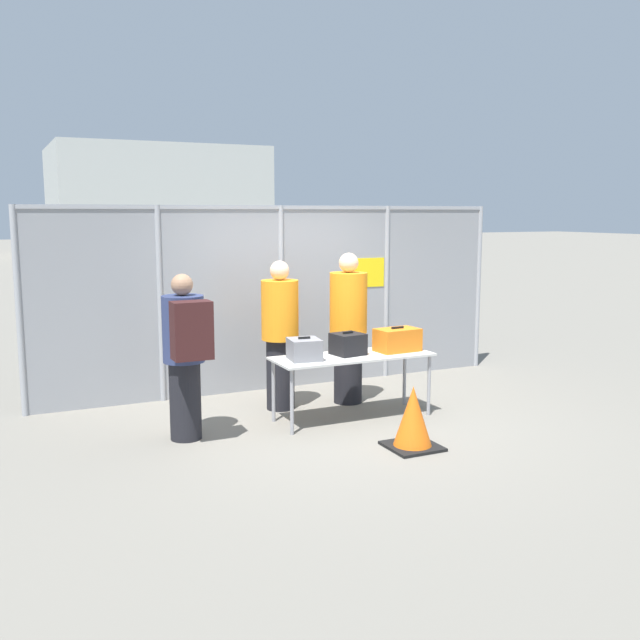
# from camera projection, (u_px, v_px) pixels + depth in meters

# --- Properties ---
(ground_plane) EXTENTS (120.00, 120.00, 0.00)m
(ground_plane) POSITION_uv_depth(u_px,v_px,m) (340.00, 421.00, 7.96)
(ground_plane) COLOR slate
(fence_section) EXTENTS (6.42, 0.07, 2.40)m
(fence_section) POSITION_uv_depth(u_px,v_px,m) (282.00, 294.00, 9.31)
(fence_section) COLOR #9EA0A5
(fence_section) RESTS_ON ground_plane
(inspection_table) EXTENTS (1.82, 0.64, 0.73)m
(inspection_table) POSITION_uv_depth(u_px,v_px,m) (353.00, 361.00, 7.96)
(inspection_table) COLOR silver
(inspection_table) RESTS_ON ground_plane
(suitcase_grey) EXTENTS (0.37, 0.39, 0.25)m
(suitcase_grey) POSITION_uv_depth(u_px,v_px,m) (304.00, 349.00, 7.70)
(suitcase_grey) COLOR slate
(suitcase_grey) RESTS_ON inspection_table
(suitcase_black) EXTENTS (0.36, 0.36, 0.26)m
(suitcase_black) POSITION_uv_depth(u_px,v_px,m) (348.00, 344.00, 7.97)
(suitcase_black) COLOR black
(suitcase_black) RESTS_ON inspection_table
(suitcase_orange) EXTENTS (0.51, 0.34, 0.29)m
(suitcase_orange) POSITION_uv_depth(u_px,v_px,m) (397.00, 340.00, 8.17)
(suitcase_orange) COLOR orange
(suitcase_orange) RESTS_ON inspection_table
(traveler_hooded) EXTENTS (0.42, 0.65, 1.70)m
(traveler_hooded) POSITION_uv_depth(u_px,v_px,m) (185.00, 350.00, 7.14)
(traveler_hooded) COLOR black
(traveler_hooded) RESTS_ON ground_plane
(security_worker_near) EXTENTS (0.45, 0.45, 1.83)m
(security_worker_near) POSITION_uv_depth(u_px,v_px,m) (348.00, 326.00, 8.60)
(security_worker_near) COLOR black
(security_worker_near) RESTS_ON ground_plane
(security_worker_far) EXTENTS (0.43, 0.43, 1.75)m
(security_worker_far) POSITION_uv_depth(u_px,v_px,m) (280.00, 333.00, 8.32)
(security_worker_far) COLOR black
(security_worker_far) RESTS_ON ground_plane
(utility_trailer) EXTENTS (4.25, 2.16, 0.62)m
(utility_trailer) POSITION_uv_depth(u_px,v_px,m) (340.00, 324.00, 12.42)
(utility_trailer) COLOR #B2B2B7
(utility_trailer) RESTS_ON ground_plane
(distant_hangar) EXTENTS (11.00, 8.48, 5.81)m
(distant_hangar) POSITION_uv_depth(u_px,v_px,m) (155.00, 201.00, 39.93)
(distant_hangar) COLOR #B2B7B2
(distant_hangar) RESTS_ON ground_plane
(traffic_cone) EXTENTS (0.50, 0.50, 0.62)m
(traffic_cone) POSITION_uv_depth(u_px,v_px,m) (413.00, 419.00, 7.00)
(traffic_cone) COLOR black
(traffic_cone) RESTS_ON ground_plane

